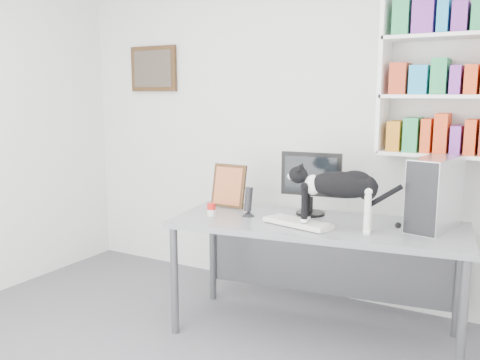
{
  "coord_description": "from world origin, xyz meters",
  "views": [
    {
      "loc": [
        1.82,
        -1.9,
        1.67
      ],
      "look_at": [
        -0.11,
        1.53,
        1.0
      ],
      "focal_mm": 38.0,
      "sensor_mm": 36.0,
      "label": 1
    }
  ],
  "objects_px": {
    "desk": "(315,279)",
    "keyboard": "(298,223)",
    "monitor": "(311,183)",
    "bookshelf": "(460,66)",
    "speaker": "(248,201)",
    "leaning_print": "(229,185)",
    "pc_tower": "(435,193)",
    "cat": "(339,200)",
    "soup_can": "(211,210)"
  },
  "relations": [
    {
      "from": "leaning_print",
      "to": "desk",
      "type": "bearing_deg",
      "value": -8.22
    },
    {
      "from": "speaker",
      "to": "soup_can",
      "type": "xyz_separation_m",
      "value": [
        -0.24,
        -0.12,
        -0.06
      ]
    },
    {
      "from": "keyboard",
      "to": "desk",
      "type": "bearing_deg",
      "value": 74.7
    },
    {
      "from": "monitor",
      "to": "cat",
      "type": "height_order",
      "value": "monitor"
    },
    {
      "from": "pc_tower",
      "to": "soup_can",
      "type": "bearing_deg",
      "value": -152.49
    },
    {
      "from": "soup_can",
      "to": "desk",
      "type": "bearing_deg",
      "value": 15.1
    },
    {
      "from": "speaker",
      "to": "leaning_print",
      "type": "relative_size",
      "value": 0.64
    },
    {
      "from": "bookshelf",
      "to": "leaning_print",
      "type": "distance_m",
      "value": 1.81
    },
    {
      "from": "monitor",
      "to": "pc_tower",
      "type": "height_order",
      "value": "pc_tower"
    },
    {
      "from": "pc_tower",
      "to": "speaker",
      "type": "xyz_separation_m",
      "value": [
        -1.19,
        -0.29,
        -0.12
      ]
    },
    {
      "from": "speaker",
      "to": "bookshelf",
      "type": "bearing_deg",
      "value": 34.75
    },
    {
      "from": "desk",
      "to": "keyboard",
      "type": "height_order",
      "value": "keyboard"
    },
    {
      "from": "desk",
      "to": "leaning_print",
      "type": "bearing_deg",
      "value": 163.37
    },
    {
      "from": "keyboard",
      "to": "pc_tower",
      "type": "xyz_separation_m",
      "value": [
        0.78,
        0.35,
        0.21
      ]
    },
    {
      "from": "bookshelf",
      "to": "pc_tower",
      "type": "relative_size",
      "value": 2.69
    },
    {
      "from": "desk",
      "to": "speaker",
      "type": "relative_size",
      "value": 8.99
    },
    {
      "from": "monitor",
      "to": "bookshelf",
      "type": "bearing_deg",
      "value": 18.37
    },
    {
      "from": "bookshelf",
      "to": "cat",
      "type": "relative_size",
      "value": 1.94
    },
    {
      "from": "bookshelf",
      "to": "speaker",
      "type": "distance_m",
      "value": 1.69
    },
    {
      "from": "keyboard",
      "to": "pc_tower",
      "type": "bearing_deg",
      "value": 37.11
    },
    {
      "from": "desk",
      "to": "pc_tower",
      "type": "bearing_deg",
      "value": 8.43
    },
    {
      "from": "bookshelf",
      "to": "speaker",
      "type": "height_order",
      "value": "bookshelf"
    },
    {
      "from": "monitor",
      "to": "soup_can",
      "type": "xyz_separation_m",
      "value": [
        -0.6,
        -0.38,
        -0.18
      ]
    },
    {
      "from": "pc_tower",
      "to": "speaker",
      "type": "height_order",
      "value": "pc_tower"
    },
    {
      "from": "bookshelf",
      "to": "pc_tower",
      "type": "distance_m",
      "value": 0.9
    },
    {
      "from": "cat",
      "to": "speaker",
      "type": "bearing_deg",
      "value": 167.09
    },
    {
      "from": "pc_tower",
      "to": "cat",
      "type": "xyz_separation_m",
      "value": [
        -0.52,
        -0.34,
        -0.03
      ]
    },
    {
      "from": "bookshelf",
      "to": "desk",
      "type": "bearing_deg",
      "value": -141.76
    },
    {
      "from": "monitor",
      "to": "keyboard",
      "type": "xyz_separation_m",
      "value": [
        0.04,
        -0.32,
        -0.21
      ]
    },
    {
      "from": "desk",
      "to": "leaning_print",
      "type": "xyz_separation_m",
      "value": [
        -0.76,
        0.11,
        0.58
      ]
    },
    {
      "from": "monitor",
      "to": "leaning_print",
      "type": "bearing_deg",
      "value": 179.31
    },
    {
      "from": "bookshelf",
      "to": "monitor",
      "type": "height_order",
      "value": "bookshelf"
    },
    {
      "from": "desk",
      "to": "keyboard",
      "type": "relative_size",
      "value": 4.23
    },
    {
      "from": "desk",
      "to": "monitor",
      "type": "relative_size",
      "value": 4.25
    },
    {
      "from": "soup_can",
      "to": "keyboard",
      "type": "bearing_deg",
      "value": 4.64
    },
    {
      "from": "monitor",
      "to": "pc_tower",
      "type": "xyz_separation_m",
      "value": [
        0.83,
        0.03,
        0.0
      ]
    },
    {
      "from": "bookshelf",
      "to": "desk",
      "type": "distance_m",
      "value": 1.74
    },
    {
      "from": "desk",
      "to": "pc_tower",
      "type": "distance_m",
      "value": 0.98
    },
    {
      "from": "pc_tower",
      "to": "soup_can",
      "type": "distance_m",
      "value": 1.5
    },
    {
      "from": "desk",
      "to": "leaning_print",
      "type": "height_order",
      "value": "leaning_print"
    },
    {
      "from": "monitor",
      "to": "speaker",
      "type": "xyz_separation_m",
      "value": [
        -0.37,
        -0.26,
        -0.12
      ]
    },
    {
      "from": "pc_tower",
      "to": "speaker",
      "type": "bearing_deg",
      "value": -154.72
    },
    {
      "from": "speaker",
      "to": "leaning_print",
      "type": "distance_m",
      "value": 0.34
    },
    {
      "from": "bookshelf",
      "to": "cat",
      "type": "height_order",
      "value": "bookshelf"
    },
    {
      "from": "bookshelf",
      "to": "soup_can",
      "type": "relative_size",
      "value": 13.9
    },
    {
      "from": "pc_tower",
      "to": "leaning_print",
      "type": "distance_m",
      "value": 1.47
    },
    {
      "from": "leaning_print",
      "to": "pc_tower",
      "type": "bearing_deg",
      "value": 4.1
    },
    {
      "from": "bookshelf",
      "to": "desk",
      "type": "relative_size",
      "value": 0.64
    },
    {
      "from": "keyboard",
      "to": "pc_tower",
      "type": "relative_size",
      "value": 1.0
    },
    {
      "from": "keyboard",
      "to": "leaning_print",
      "type": "bearing_deg",
      "value": 172.36
    }
  ]
}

